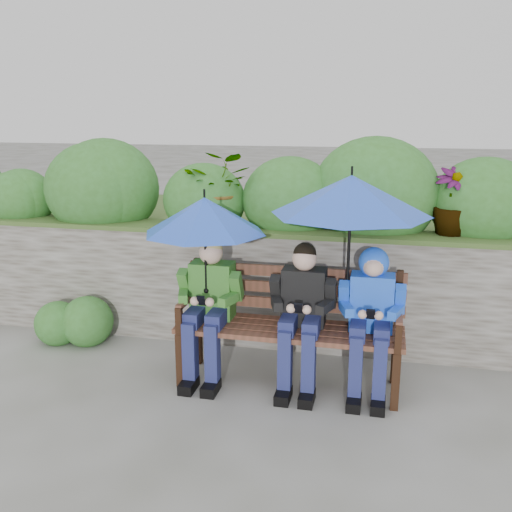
% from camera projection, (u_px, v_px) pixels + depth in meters
% --- Properties ---
extents(ground, '(60.00, 60.00, 0.00)m').
position_uv_depth(ground, '(253.00, 377.00, 4.44)').
color(ground, '#59594F').
rests_on(ground, ground).
extents(garden_backdrop, '(8.02, 2.85, 1.85)m').
position_uv_depth(garden_backdrop, '(281.00, 248.00, 5.76)').
color(garden_backdrop, '#565046').
rests_on(garden_backdrop, ground).
extents(park_bench, '(1.67, 0.49, 0.88)m').
position_uv_depth(park_bench, '(291.00, 318.00, 4.28)').
color(park_bench, black).
rests_on(park_bench, ground).
extents(boy_left, '(0.49, 0.56, 1.09)m').
position_uv_depth(boy_left, '(209.00, 302.00, 4.31)').
color(boy_left, '#448A2A').
rests_on(boy_left, ground).
extents(boy_middle, '(0.48, 0.56, 1.09)m').
position_uv_depth(boy_middle, '(302.00, 309.00, 4.16)').
color(boy_middle, black).
rests_on(boy_middle, ground).
extents(boy_right, '(0.47, 0.57, 1.07)m').
position_uv_depth(boy_right, '(371.00, 309.00, 4.06)').
color(boy_right, blue).
rests_on(boy_right, ground).
extents(umbrella_left, '(0.92, 0.92, 0.79)m').
position_uv_depth(umbrella_left, '(205.00, 215.00, 4.16)').
color(umbrella_left, blue).
rests_on(umbrella_left, ground).
extents(umbrella_right, '(1.13, 1.13, 0.95)m').
position_uv_depth(umbrella_right, '(351.00, 195.00, 3.94)').
color(umbrella_right, blue).
rests_on(umbrella_right, ground).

